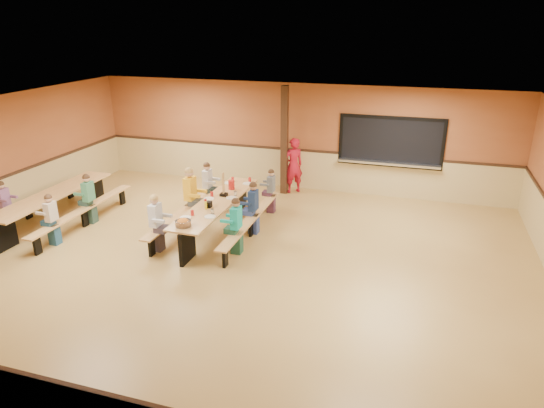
% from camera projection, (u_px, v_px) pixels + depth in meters
% --- Properties ---
extents(ground, '(12.00, 12.00, 0.00)m').
position_uv_depth(ground, '(234.00, 263.00, 9.81)').
color(ground, olive).
rests_on(ground, ground).
extents(room_envelope, '(12.04, 10.04, 3.02)m').
position_uv_depth(room_envelope, '(233.00, 232.00, 9.57)').
color(room_envelope, brown).
rests_on(room_envelope, ground).
extents(kitchen_pass_through, '(2.78, 0.28, 1.38)m').
position_uv_depth(kitchen_pass_through, '(390.00, 144.00, 12.99)').
color(kitchen_pass_through, black).
rests_on(kitchen_pass_through, ground).
extents(structural_post, '(0.18, 0.18, 3.00)m').
position_uv_depth(structural_post, '(284.00, 141.00, 13.26)').
color(structural_post, black).
rests_on(structural_post, ground).
extents(cafeteria_table_main, '(1.91, 3.70, 0.74)m').
position_uv_depth(cafeteria_table_main, '(217.00, 210.00, 11.10)').
color(cafeteria_table_main, '#BB874A').
rests_on(cafeteria_table_main, ground).
extents(cafeteria_table_second, '(1.91, 3.70, 0.74)m').
position_uv_depth(cafeteria_table_second, '(54.00, 202.00, 11.61)').
color(cafeteria_table_second, '#BB874A').
rests_on(cafeteria_table_second, ground).
extents(seated_child_white_left, '(0.38, 0.31, 1.24)m').
position_uv_depth(seated_child_white_left, '(156.00, 223.00, 10.14)').
color(seated_child_white_left, silver).
rests_on(seated_child_white_left, ground).
extents(seated_adult_yellow, '(0.44, 0.36, 1.35)m').
position_uv_depth(seated_adult_yellow, '(190.00, 196.00, 11.57)').
color(seated_adult_yellow, yellow).
rests_on(seated_adult_yellow, ground).
extents(seated_child_grey_left, '(0.37, 0.30, 1.21)m').
position_uv_depth(seated_child_grey_left, '(208.00, 186.00, 12.47)').
color(seated_child_grey_left, silver).
rests_on(seated_child_grey_left, ground).
extents(seated_child_teal_right, '(0.37, 0.30, 1.21)m').
position_uv_depth(seated_child_teal_right, '(236.00, 226.00, 10.04)').
color(seated_child_teal_right, '#15A498').
rests_on(seated_child_teal_right, ground).
extents(seated_child_navy_right, '(0.37, 0.30, 1.21)m').
position_uv_depth(seated_child_navy_right, '(253.00, 208.00, 11.00)').
color(seated_child_navy_right, '#19294E').
rests_on(seated_child_navy_right, ground).
extents(seated_child_char_right, '(0.33, 0.27, 1.12)m').
position_uv_depth(seated_child_char_right, '(271.00, 191.00, 12.22)').
color(seated_child_char_right, '#575B61').
rests_on(seated_child_char_right, ground).
extents(seated_child_purple_sec, '(0.34, 0.28, 1.15)m').
position_uv_depth(seated_child_purple_sec, '(5.00, 205.00, 11.25)').
color(seated_child_purple_sec, '#85537E').
rests_on(seated_child_purple_sec, ground).
extents(seated_child_green_sec, '(0.37, 0.30, 1.21)m').
position_uv_depth(seated_child_green_sec, '(89.00, 199.00, 11.57)').
color(seated_child_green_sec, '#3C7F5B').
rests_on(seated_child_green_sec, ground).
extents(seated_child_tan_sec, '(0.34, 0.28, 1.14)m').
position_uv_depth(seated_child_tan_sec, '(52.00, 220.00, 10.45)').
color(seated_child_tan_sec, '#BEAB97').
rests_on(seated_child_tan_sec, ground).
extents(standing_woman, '(0.68, 0.66, 1.57)m').
position_uv_depth(standing_woman, '(293.00, 165.00, 13.59)').
color(standing_woman, '#B11428').
rests_on(standing_woman, ground).
extents(punch_pitcher, '(0.16, 0.16, 0.22)m').
position_uv_depth(punch_pitcher, '(231.00, 185.00, 11.79)').
color(punch_pitcher, red).
rests_on(punch_pitcher, cafeteria_table_main).
extents(chip_bowl, '(0.32, 0.32, 0.15)m').
position_uv_depth(chip_bowl, '(183.00, 223.00, 9.68)').
color(chip_bowl, orange).
rests_on(chip_bowl, cafeteria_table_main).
extents(napkin_dispenser, '(0.10, 0.14, 0.13)m').
position_uv_depth(napkin_dispenser, '(209.00, 204.00, 10.67)').
color(napkin_dispenser, black).
rests_on(napkin_dispenser, cafeteria_table_main).
extents(condiment_mustard, '(0.06, 0.06, 0.17)m').
position_uv_depth(condiment_mustard, '(206.00, 205.00, 10.56)').
color(condiment_mustard, yellow).
rests_on(condiment_mustard, cafeteria_table_main).
extents(condiment_ketchup, '(0.06, 0.06, 0.17)m').
position_uv_depth(condiment_ketchup, '(206.00, 203.00, 10.71)').
color(condiment_ketchup, '#B2140F').
rests_on(condiment_ketchup, cafeteria_table_main).
extents(table_paddle, '(0.16, 0.16, 0.56)m').
position_uv_depth(table_paddle, '(224.00, 190.00, 11.34)').
color(table_paddle, black).
rests_on(table_paddle, cafeteria_table_main).
extents(place_settings, '(0.65, 3.30, 0.11)m').
position_uv_depth(place_settings, '(217.00, 199.00, 11.01)').
color(place_settings, beige).
rests_on(place_settings, cafeteria_table_main).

